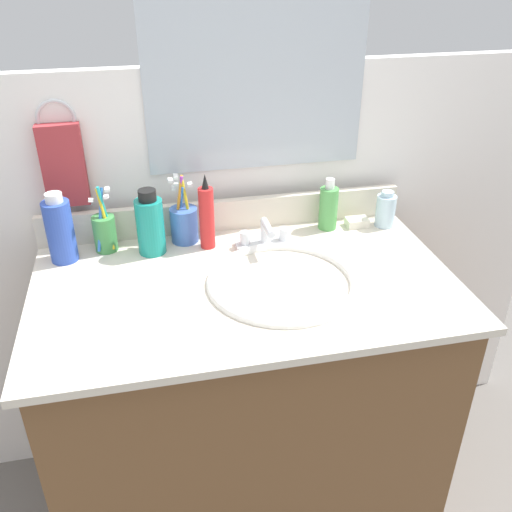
{
  "coord_description": "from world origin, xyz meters",
  "views": [
    {
      "loc": [
        -0.22,
        -1.15,
        1.59
      ],
      "look_at": [
        0.03,
        0.0,
        0.92
      ],
      "focal_mm": 39.21,
      "sensor_mm": 36.0,
      "label": 1
    }
  ],
  "objects_px": {
    "bottle_toner_green": "(328,207)",
    "soap_bar": "(357,222)",
    "bottle_spray_red": "(207,216)",
    "cup_green": "(105,232)",
    "faucet": "(265,237)",
    "cup_blue_plastic": "(184,223)",
    "bottle_mouthwash_teal": "(150,224)",
    "hand_towel": "(64,166)",
    "bottle_shampoo_blue": "(60,230)",
    "bottle_gel_clear": "(386,210)"
  },
  "relations": [
    {
      "from": "bottle_toner_green",
      "to": "soap_bar",
      "type": "height_order",
      "value": "bottle_toner_green"
    },
    {
      "from": "bottle_toner_green",
      "to": "bottle_spray_red",
      "type": "bearing_deg",
      "value": -173.71
    },
    {
      "from": "cup_green",
      "to": "faucet",
      "type": "bearing_deg",
      "value": -9.71
    },
    {
      "from": "faucet",
      "to": "bottle_spray_red",
      "type": "bearing_deg",
      "value": 167.7
    },
    {
      "from": "faucet",
      "to": "bottle_toner_green",
      "type": "xyz_separation_m",
      "value": [
        0.2,
        0.07,
        0.04
      ]
    },
    {
      "from": "soap_bar",
      "to": "cup_blue_plastic",
      "type": "bearing_deg",
      "value": 178.05
    },
    {
      "from": "cup_green",
      "to": "soap_bar",
      "type": "height_order",
      "value": "cup_green"
    },
    {
      "from": "bottle_mouthwash_teal",
      "to": "bottle_toner_green",
      "type": "xyz_separation_m",
      "value": [
        0.51,
        0.04,
        -0.02
      ]
    },
    {
      "from": "hand_towel",
      "to": "bottle_shampoo_blue",
      "type": "relative_size",
      "value": 1.16
    },
    {
      "from": "bottle_mouthwash_teal",
      "to": "bottle_gel_clear",
      "type": "height_order",
      "value": "bottle_mouthwash_teal"
    },
    {
      "from": "bottle_shampoo_blue",
      "to": "bottle_toner_green",
      "type": "bearing_deg",
      "value": 2.4
    },
    {
      "from": "bottle_toner_green",
      "to": "cup_green",
      "type": "bearing_deg",
      "value": -179.99
    },
    {
      "from": "bottle_mouthwash_teal",
      "to": "cup_green",
      "type": "xyz_separation_m",
      "value": [
        -0.12,
        0.04,
        -0.03
      ]
    },
    {
      "from": "hand_towel",
      "to": "bottle_mouthwash_teal",
      "type": "bearing_deg",
      "value": -29.26
    },
    {
      "from": "bottle_gel_clear",
      "to": "bottle_spray_red",
      "type": "relative_size",
      "value": 0.51
    },
    {
      "from": "hand_towel",
      "to": "bottle_toner_green",
      "type": "xyz_separation_m",
      "value": [
        0.71,
        -0.08,
        -0.15
      ]
    },
    {
      "from": "cup_blue_plastic",
      "to": "faucet",
      "type": "bearing_deg",
      "value": -21.12
    },
    {
      "from": "bottle_mouthwash_teal",
      "to": "cup_blue_plastic",
      "type": "bearing_deg",
      "value": 26.52
    },
    {
      "from": "bottle_mouthwash_teal",
      "to": "bottle_toner_green",
      "type": "bearing_deg",
      "value": 4.15
    },
    {
      "from": "bottle_toner_green",
      "to": "bottle_mouthwash_teal",
      "type": "bearing_deg",
      "value": -175.85
    },
    {
      "from": "bottle_mouthwash_teal",
      "to": "bottle_shampoo_blue",
      "type": "relative_size",
      "value": 0.95
    },
    {
      "from": "faucet",
      "to": "cup_blue_plastic",
      "type": "distance_m",
      "value": 0.23
    },
    {
      "from": "faucet",
      "to": "bottle_spray_red",
      "type": "relative_size",
      "value": 0.75
    },
    {
      "from": "faucet",
      "to": "hand_towel",
      "type": "bearing_deg",
      "value": 163.45
    },
    {
      "from": "bottle_mouthwash_teal",
      "to": "soap_bar",
      "type": "distance_m",
      "value": 0.6
    },
    {
      "from": "hand_towel",
      "to": "bottle_shampoo_blue",
      "type": "xyz_separation_m",
      "value": [
        -0.02,
        -0.11,
        -0.13
      ]
    },
    {
      "from": "bottle_mouthwash_teal",
      "to": "cup_green",
      "type": "height_order",
      "value": "cup_green"
    },
    {
      "from": "bottle_gel_clear",
      "to": "bottle_shampoo_blue",
      "type": "bearing_deg",
      "value": -179.37
    },
    {
      "from": "bottle_toner_green",
      "to": "bottle_gel_clear",
      "type": "bearing_deg",
      "value": -7.03
    },
    {
      "from": "bottle_mouthwash_teal",
      "to": "bottle_spray_red",
      "type": "bearing_deg",
      "value": -0.96
    },
    {
      "from": "bottle_spray_red",
      "to": "cup_blue_plastic",
      "type": "distance_m",
      "value": 0.08
    },
    {
      "from": "bottle_shampoo_blue",
      "to": "cup_blue_plastic",
      "type": "bearing_deg",
      "value": 7.08
    },
    {
      "from": "bottle_spray_red",
      "to": "cup_blue_plastic",
      "type": "bearing_deg",
      "value": 140.34
    },
    {
      "from": "faucet",
      "to": "soap_bar",
      "type": "relative_size",
      "value": 2.5
    },
    {
      "from": "hand_towel",
      "to": "bottle_spray_red",
      "type": "height_order",
      "value": "hand_towel"
    },
    {
      "from": "hand_towel",
      "to": "soap_bar",
      "type": "height_order",
      "value": "hand_towel"
    },
    {
      "from": "bottle_mouthwash_teal",
      "to": "bottle_toner_green",
      "type": "distance_m",
      "value": 0.51
    },
    {
      "from": "cup_blue_plastic",
      "to": "bottle_mouthwash_teal",
      "type": "bearing_deg",
      "value": -153.48
    },
    {
      "from": "bottle_gel_clear",
      "to": "bottle_toner_green",
      "type": "height_order",
      "value": "bottle_toner_green"
    },
    {
      "from": "bottle_gel_clear",
      "to": "cup_green",
      "type": "distance_m",
      "value": 0.8
    },
    {
      "from": "bottle_spray_red",
      "to": "bottle_mouthwash_teal",
      "type": "bearing_deg",
      "value": 179.04
    },
    {
      "from": "cup_green",
      "to": "bottle_toner_green",
      "type": "bearing_deg",
      "value": 0.01
    },
    {
      "from": "bottle_mouthwash_teal",
      "to": "soap_bar",
      "type": "xyz_separation_m",
      "value": [
        0.6,
        0.03,
        -0.07
      ]
    },
    {
      "from": "bottle_spray_red",
      "to": "soap_bar",
      "type": "distance_m",
      "value": 0.45
    },
    {
      "from": "faucet",
      "to": "bottle_mouthwash_teal",
      "type": "distance_m",
      "value": 0.31
    },
    {
      "from": "cup_blue_plastic",
      "to": "soap_bar",
      "type": "distance_m",
      "value": 0.51
    },
    {
      "from": "faucet",
      "to": "bottle_spray_red",
      "type": "height_order",
      "value": "bottle_spray_red"
    },
    {
      "from": "bottle_mouthwash_teal",
      "to": "bottle_spray_red",
      "type": "height_order",
      "value": "bottle_spray_red"
    },
    {
      "from": "bottle_mouthwash_teal",
      "to": "bottle_spray_red",
      "type": "distance_m",
      "value": 0.15
    },
    {
      "from": "bottle_gel_clear",
      "to": "soap_bar",
      "type": "height_order",
      "value": "bottle_gel_clear"
    }
  ]
}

